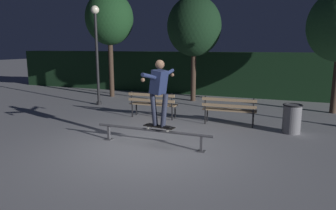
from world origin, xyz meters
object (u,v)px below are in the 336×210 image
(skateboarder, at_px, (159,87))
(park_bench_leftmost, at_px, (153,102))
(park_bench_left_center, at_px, (229,108))
(lamp_post_left, at_px, (96,43))
(skateboard, at_px, (159,127))
(tree_behind_benches, at_px, (194,27))
(grind_rail, at_px, (152,132))
(tree_far_left, at_px, (109,19))
(trash_can, at_px, (292,118))

(skateboarder, distance_m, park_bench_leftmost, 3.01)
(skateboarder, height_order, park_bench_left_center, skateboarder)
(park_bench_left_center, relative_size, lamp_post_left, 0.41)
(skateboard, distance_m, park_bench_leftmost, 2.88)
(tree_behind_benches, bearing_deg, grind_rail, -82.01)
(park_bench_leftmost, relative_size, lamp_post_left, 0.41)
(tree_far_left, bearing_deg, trash_can, -24.00)
(lamp_post_left, bearing_deg, skateboard, -41.82)
(park_bench_left_center, distance_m, trash_can, 1.77)
(tree_far_left, bearing_deg, skateboarder, -49.77)
(skateboard, height_order, lamp_post_left, lamp_post_left)
(tree_behind_benches, bearing_deg, trash_can, -43.89)
(tree_far_left, bearing_deg, park_bench_leftmost, -42.45)
(lamp_post_left, height_order, trash_can, lamp_post_left)
(tree_far_left, bearing_deg, grind_rail, -50.82)
(skateboarder, xyz_separation_m, park_bench_left_center, (1.18, 2.56, -0.88))
(trash_can, bearing_deg, tree_behind_benches, 136.11)
(skateboarder, distance_m, trash_can, 3.90)
(trash_can, bearing_deg, grind_rail, -142.76)
(park_bench_leftmost, distance_m, tree_far_left, 5.81)
(skateboard, bearing_deg, tree_behind_benches, 99.61)
(park_bench_leftmost, distance_m, lamp_post_left, 3.84)
(skateboard, xyz_separation_m, lamp_post_left, (-4.36, 3.90, 2.00))
(tree_behind_benches, bearing_deg, lamp_post_left, -145.21)
(skateboard, relative_size, park_bench_leftmost, 0.49)
(skateboarder, bearing_deg, trash_can, 38.92)
(park_bench_leftmost, relative_size, tree_behind_benches, 0.37)
(grind_rail, bearing_deg, trash_can, 37.24)
(grind_rail, relative_size, lamp_post_left, 0.76)
(skateboarder, bearing_deg, park_bench_left_center, 65.22)
(tree_far_left, relative_size, lamp_post_left, 1.23)
(grind_rail, relative_size, trash_can, 3.72)
(park_bench_left_center, xyz_separation_m, lamp_post_left, (-5.54, 1.35, 1.94))
(tree_far_left, height_order, lamp_post_left, tree_far_left)
(park_bench_leftmost, bearing_deg, tree_behind_benches, 85.54)
(park_bench_left_center, height_order, lamp_post_left, lamp_post_left)
(tree_behind_benches, xyz_separation_m, tree_far_left, (-3.93, -0.31, 0.42))
(grind_rail, height_order, park_bench_leftmost, park_bench_leftmost)
(lamp_post_left, bearing_deg, trash_can, -11.87)
(skateboard, bearing_deg, lamp_post_left, 138.18)
(grind_rail, relative_size, park_bench_left_center, 1.84)
(skateboarder, height_order, park_bench_leftmost, skateboarder)
(park_bench_leftmost, relative_size, trash_can, 2.02)
(grind_rail, distance_m, park_bench_leftmost, 2.81)
(park_bench_left_center, bearing_deg, tree_behind_benches, 121.49)
(tree_far_left, bearing_deg, park_bench_left_center, -28.43)
(skateboard, height_order, trash_can, trash_can)
(park_bench_leftmost, distance_m, tree_behind_benches, 4.50)
(grind_rail, bearing_deg, skateboarder, -0.12)
(trash_can, bearing_deg, park_bench_leftmost, 177.48)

